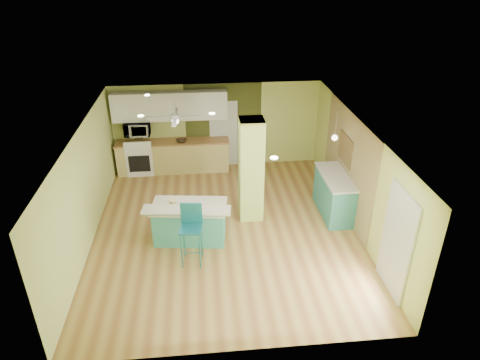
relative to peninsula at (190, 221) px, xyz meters
name	(u,v)px	position (x,y,z in m)	size (l,w,h in m)	color
floor	(226,229)	(0.81, 0.31, -0.46)	(6.00, 7.00, 0.01)	#936033
ceiling	(224,128)	(0.81, 0.31, 2.05)	(6.00, 7.00, 0.01)	white
wall_back	(217,126)	(0.81, 3.82, 0.79)	(6.00, 0.01, 2.50)	#C7D472
wall_front	(241,292)	(0.81, -3.19, 0.79)	(6.00, 0.01, 2.50)	#C7D472
wall_left	(85,188)	(-2.20, 0.31, 0.79)	(0.01, 7.00, 2.50)	#C7D472
wall_right	(357,175)	(3.81, 0.31, 0.79)	(0.01, 7.00, 2.50)	#C7D472
wood_panel	(348,164)	(3.80, 0.91, 0.79)	(0.02, 3.40, 2.50)	#8F7A52
olive_accent	(223,126)	(1.01, 3.80, 0.79)	(2.20, 0.02, 2.50)	#40461C
interior_door	(224,134)	(1.01, 3.77, 0.54)	(0.82, 0.05, 2.00)	silver
french_door	(396,243)	(3.78, -1.99, 0.59)	(0.04, 1.08, 2.10)	silver
column	(251,170)	(1.46, 0.81, 0.79)	(0.55, 0.55, 2.50)	#B8D261
kitchen_run	(173,156)	(-0.49, 3.51, 0.01)	(3.25, 0.63, 0.94)	tan
stove	(140,158)	(-1.44, 3.50, 0.00)	(0.76, 0.66, 1.08)	white
upper_cabinets	(170,106)	(-0.49, 3.63, 1.49)	(3.20, 0.34, 0.80)	white
microwave	(137,129)	(-1.44, 3.51, 0.89)	(0.70, 0.48, 0.39)	white
ceiling_fan	(175,117)	(-0.29, 2.31, 1.62)	(1.41, 1.41, 0.61)	silver
pendant_lamp	(335,138)	(3.46, 1.06, 1.43)	(0.14, 0.14, 0.69)	silver
wall_decor	(345,149)	(3.77, 1.11, 1.09)	(0.03, 0.90, 0.70)	brown
peninsula	(190,221)	(0.00, 0.00, 0.00)	(1.88, 1.19, 0.99)	teal
bar_stool	(191,225)	(0.05, -0.77, 0.43)	(0.49, 0.49, 1.32)	teal
side_counter	(335,195)	(3.51, 0.74, 0.06)	(0.68, 1.60, 1.03)	teal
fruit_bowl	(181,141)	(-0.23, 3.42, 0.52)	(0.31, 0.31, 0.08)	#382617
canister	(173,203)	(-0.34, 0.04, 0.48)	(0.16, 0.16, 0.15)	yellow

